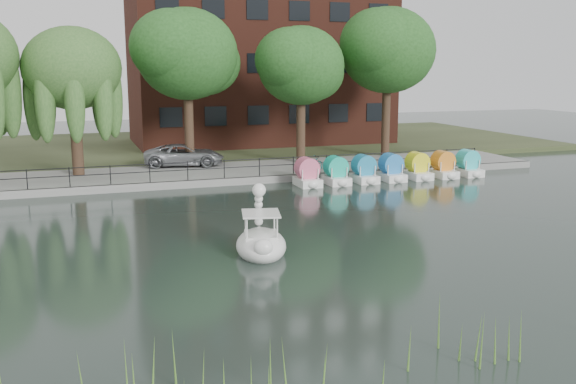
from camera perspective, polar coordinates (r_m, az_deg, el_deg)
ground_plane at (r=22.89m, az=2.08°, el=-5.10°), size 120.00×120.00×0.00m
promenade at (r=37.86m, az=-6.64°, el=1.63°), size 40.00×6.00×0.40m
kerb at (r=35.02m, az=-5.60°, el=0.88°), size 40.00×0.25×0.40m
land_strip at (r=51.49m, az=-10.01°, el=4.02°), size 60.00×22.00×0.36m
railing at (r=35.06m, az=-5.70°, el=2.46°), size 32.00×0.05×1.00m
apartment_building at (r=52.71m, az=-2.58°, el=14.34°), size 20.00×10.07×18.00m
willow_mid at (r=37.50m, az=-18.64°, el=10.33°), size 5.32×5.32×8.15m
broadleaf_center at (r=39.12m, az=-8.98°, el=11.97°), size 6.00×6.00×9.25m
broadleaf_right at (r=40.47m, az=1.17°, el=11.11°), size 5.40×5.40×8.32m
broadleaf_far at (r=44.04m, az=8.87°, el=12.30°), size 6.30×6.30×9.71m
minivan at (r=39.64m, az=-9.23°, el=3.40°), size 3.54×5.90×1.53m
bicycle at (r=37.10m, az=2.02°, el=2.60°), size 1.07×1.82×1.00m
swan_boat at (r=22.24m, az=-2.42°, el=-4.23°), size 2.30×3.06×2.33m
pedal_boat_row at (r=36.87m, az=9.16°, el=1.95°), size 11.35×1.70×1.40m
reed_bank at (r=15.91m, az=21.85°, el=-11.07°), size 24.00×2.40×1.20m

